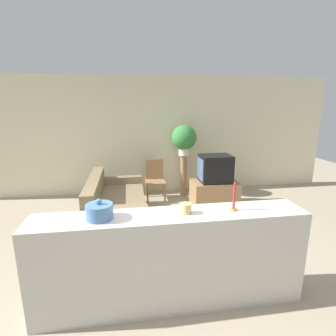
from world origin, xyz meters
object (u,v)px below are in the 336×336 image
Objects in this scene: wooden_chair at (155,178)px; potted_plant at (184,138)px; couch at (115,206)px; decorative_bowl at (99,211)px; television at (215,168)px.

wooden_chair is 1.10m from potted_plant.
wooden_chair is (0.84, 1.11, 0.18)m from couch.
wooden_chair is 3.41m from decorative_bowl.
potted_plant is 3.69m from decorative_bowl.
couch is 2.63× the size of potted_plant.
television is 2.48× the size of decorative_bowl.
decorative_bowl is at bearing -114.71° from potted_plant.
decorative_bowl reaches higher than television.
wooden_chair is 1.27× the size of potted_plant.
potted_plant is at bearing 38.73° from couch.
wooden_chair reaches higher than couch.
wooden_chair is (-1.18, 0.62, -0.32)m from television.
television reaches higher than couch.
television is 0.93× the size of potted_plant.
decorative_bowl is (-0.02, -2.13, 0.80)m from couch.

